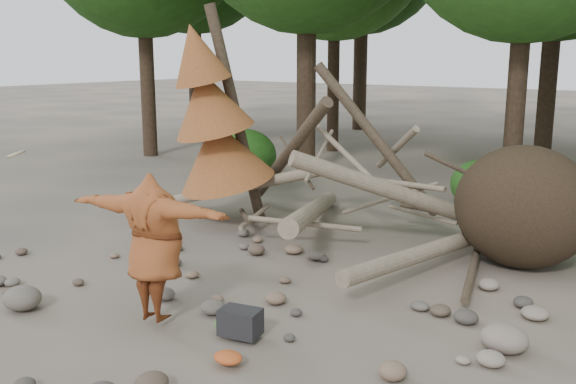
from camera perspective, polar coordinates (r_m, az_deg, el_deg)
The scene contains 12 objects.
ground at distance 8.66m, azimuth -5.58°, elevation -10.86°, with size 120.00×120.00×0.00m, color #514C44.
deadfall_pile at distance 11.02m, azimuth 17.19°, elevation -1.12°, with size 8.55×5.24×3.30m.
dead_conifer at distance 12.63m, azimuth -6.62°, elevation 6.32°, with size 2.06×2.16×4.35m.
bush_left at distance 17.23m, azimuth -4.02°, elevation 3.25°, with size 1.80×1.80×1.44m, color #215215.
bush_mid at distance 14.79m, azimuth 16.91°, elevation 0.64°, with size 1.40×1.40×1.12m, color #2C681E.
frisbee_thrower at distance 8.19m, azimuth -11.83°, elevation -4.82°, with size 3.30×1.16×2.08m.
backpack at distance 7.92m, azimuth -4.25°, elevation -11.85°, with size 0.48×0.32×0.32m, color black.
cloth_green at distance 8.05m, azimuth -4.92°, elevation -11.99°, with size 0.49×0.41×0.18m, color #3D712D.
cloth_orange at distance 7.33m, azimuth -5.35°, elevation -14.79°, with size 0.34×0.28×0.12m, color #B54C1F.
boulder_front_left at distance 9.45m, azimuth -22.56°, elevation -8.70°, with size 0.54×0.49×0.33m, color #655E54.
boulder_mid_right at distance 8.00m, azimuth 18.68°, elevation -12.22°, with size 0.55×0.49×0.33m, color gray.
boulder_mid_left at distance 12.10m, azimuth -11.72°, elevation -3.45°, with size 0.58×0.53×0.35m, color #605851.
Camera 1 is at (5.22, -6.02, 3.38)m, focal length 40.00 mm.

